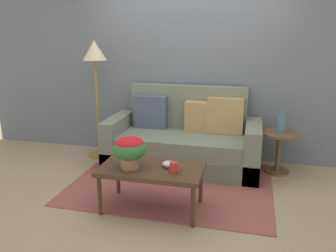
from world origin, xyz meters
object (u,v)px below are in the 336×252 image
object	(u,v)px
side_table	(279,145)
table_vase	(281,124)
couch	(184,142)
snack_bowl	(168,164)
floor_lamp	(95,64)
coffee_table	(152,171)
potted_plant	(130,149)
coffee_mug	(174,168)

from	to	relation	value
side_table	table_vase	distance (m)	0.28
couch	snack_bowl	size ratio (longest dim) A/B	16.39
side_table	floor_lamp	world-z (taller)	floor_lamp
couch	floor_lamp	xyz separation A→B (m)	(-1.28, 0.08, 0.99)
floor_lamp	side_table	bearing A→B (deg)	-0.65
snack_bowl	table_vase	world-z (taller)	table_vase
coffee_table	couch	bearing A→B (deg)	86.39
side_table	table_vase	xyz separation A→B (m)	(0.00, -0.02, 0.28)
floor_lamp	table_vase	world-z (taller)	floor_lamp
potted_plant	table_vase	distance (m)	2.03
coffee_table	side_table	world-z (taller)	side_table
side_table	coffee_mug	world-z (taller)	coffee_mug
potted_plant	table_vase	size ratio (longest dim) A/B	1.21
potted_plant	coffee_mug	distance (m)	0.47
couch	snack_bowl	distance (m)	1.23
coffee_table	snack_bowl	distance (m)	0.19
table_vase	side_table	bearing A→B (deg)	104.91
couch	floor_lamp	distance (m)	1.62
couch	table_vase	size ratio (longest dim) A/B	7.28
side_table	couch	bearing A→B (deg)	-177.44
potted_plant	coffee_mug	world-z (taller)	potted_plant
side_table	potted_plant	xyz separation A→B (m)	(-1.50, -1.38, 0.29)
coffee_table	side_table	bearing A→B (deg)	45.25
potted_plant	snack_bowl	distance (m)	0.41
couch	table_vase	world-z (taller)	couch
couch	side_table	xyz separation A→B (m)	(1.22, 0.05, 0.03)
coffee_table	table_vase	distance (m)	1.85
coffee_table	snack_bowl	world-z (taller)	snack_bowl
couch	coffee_table	world-z (taller)	couch
potted_plant	table_vase	world-z (taller)	table_vase
potted_plant	coffee_mug	xyz separation A→B (m)	(0.45, -0.01, -0.15)
potted_plant	snack_bowl	size ratio (longest dim) A/B	2.72
floor_lamp	snack_bowl	world-z (taller)	floor_lamp
floor_lamp	potted_plant	size ratio (longest dim) A/B	4.97
couch	side_table	distance (m)	1.22
floor_lamp	potted_plant	world-z (taller)	floor_lamp
table_vase	floor_lamp	bearing A→B (deg)	178.99
side_table	table_vase	bearing A→B (deg)	-75.09
potted_plant	coffee_mug	bearing A→B (deg)	-1.74
side_table	floor_lamp	distance (m)	2.67
couch	coffee_table	size ratio (longest dim) A/B	1.94
table_vase	couch	bearing A→B (deg)	-178.18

